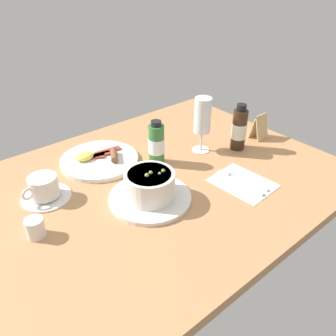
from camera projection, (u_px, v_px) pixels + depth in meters
ground_plane at (157, 184)px, 105.89cm from camera, size 110.00×84.00×3.00cm
porridge_bowl at (150, 188)px, 94.91cm from camera, size 22.95×22.95×9.33cm
cutlery_setting at (242, 182)px, 104.02cm from camera, size 15.09×18.44×0.90cm
coffee_cup at (44, 189)px, 96.03cm from camera, size 13.85×13.85×6.93cm
creamer_jug at (35, 228)px, 83.40cm from camera, size 4.76×5.35×5.60cm
wine_glass at (202, 118)px, 114.54cm from camera, size 6.05×6.05×18.91cm
sauce_bottle_green at (157, 144)px, 110.30cm from camera, size 5.11×5.11×14.72cm
sauce_bottle_brown at (239, 129)px, 118.30cm from camera, size 5.07×5.07×16.18cm
breakfast_plate at (99, 159)px, 113.70cm from camera, size 25.22×25.22×3.70cm
menu_card at (259, 126)px, 126.32cm from camera, size 5.74×4.85×9.23cm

